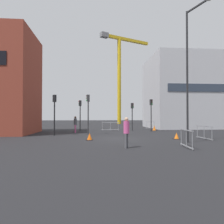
% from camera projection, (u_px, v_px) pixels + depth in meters
% --- Properties ---
extents(ground, '(160.00, 160.00, 0.00)m').
position_uv_depth(ground, '(119.00, 139.00, 17.93)').
color(ground, black).
extents(office_block, '(13.84, 10.42, 11.26)m').
position_uv_depth(office_block, '(192.00, 93.00, 34.91)').
color(office_block, '#B7B7BC').
rests_on(office_block, ground).
extents(construction_crane, '(12.83, 6.44, 21.56)m').
position_uv_depth(construction_crane, '(120.00, 67.00, 52.58)').
color(construction_crane, gold).
rests_on(construction_crane, ground).
extents(streetlamp_tall, '(0.86, 2.03, 9.38)m').
position_uv_depth(streetlamp_tall, '(189.00, 65.00, 15.08)').
color(streetlamp_tall, '#232326').
rests_on(streetlamp_tall, ground).
extents(traffic_light_verge, '(0.38, 0.26, 4.07)m').
position_uv_depth(traffic_light_verge, '(88.00, 108.00, 21.90)').
color(traffic_light_verge, '#2D2D30').
rests_on(traffic_light_verge, ground).
extents(traffic_light_near, '(0.39, 0.31, 3.84)m').
position_uv_depth(traffic_light_near, '(80.00, 110.00, 26.82)').
color(traffic_light_near, '#232326').
rests_on(traffic_light_near, ground).
extents(traffic_light_corner, '(0.39, 0.35, 3.93)m').
position_uv_depth(traffic_light_corner, '(54.00, 108.00, 20.67)').
color(traffic_light_corner, black).
rests_on(traffic_light_corner, ground).
extents(traffic_light_crosswalk, '(0.37, 0.37, 3.58)m').
position_uv_depth(traffic_light_crosswalk, '(132.00, 112.00, 27.83)').
color(traffic_light_crosswalk, '#232326').
rests_on(traffic_light_crosswalk, ground).
extents(traffic_light_island, '(0.34, 0.39, 3.92)m').
position_uv_depth(traffic_light_island, '(151.00, 110.00, 26.20)').
color(traffic_light_island, '#232326').
rests_on(traffic_light_island, ground).
extents(pedestrian_walking, '(0.34, 0.34, 1.85)m').
position_uv_depth(pedestrian_walking, '(75.00, 123.00, 24.33)').
color(pedestrian_walking, '#D14C8C').
rests_on(pedestrian_walking, ground).
extents(pedestrian_waiting, '(0.34, 0.34, 1.81)m').
position_uv_depth(pedestrian_waiting, '(126.00, 130.00, 12.59)').
color(pedestrian_waiting, '#4C4C51').
rests_on(pedestrian_waiting, ground).
extents(safety_barrier_rear, '(2.33, 0.22, 1.08)m').
position_uv_depth(safety_barrier_rear, '(110.00, 126.00, 28.25)').
color(safety_barrier_rear, '#9EA0A5').
rests_on(safety_barrier_rear, ground).
extents(safety_barrier_left_run, '(2.47, 0.16, 1.08)m').
position_uv_depth(safety_barrier_left_run, '(154.00, 125.00, 31.79)').
color(safety_barrier_left_run, '#9EA0A5').
rests_on(safety_barrier_left_run, ground).
extents(safety_barrier_mid_span, '(0.32, 2.28, 1.08)m').
position_uv_depth(safety_barrier_mid_span, '(186.00, 138.00, 12.67)').
color(safety_barrier_mid_span, gray).
rests_on(safety_barrier_mid_span, ground).
extents(safety_barrier_right_run, '(0.08, 2.52, 1.08)m').
position_uv_depth(safety_barrier_right_run, '(204.00, 132.00, 17.31)').
color(safety_barrier_right_run, gray).
rests_on(safety_barrier_right_run, ground).
extents(traffic_cone_orange, '(0.62, 0.62, 0.62)m').
position_uv_depth(traffic_cone_orange, '(154.00, 128.00, 27.82)').
color(traffic_cone_orange, black).
rests_on(traffic_cone_orange, ground).
extents(traffic_cone_striped, '(0.52, 0.52, 0.53)m').
position_uv_depth(traffic_cone_striped, '(177.00, 136.00, 17.55)').
color(traffic_cone_striped, black).
rests_on(traffic_cone_striped, ground).
extents(traffic_cone_by_barrier, '(0.54, 0.54, 0.55)m').
position_uv_depth(traffic_cone_by_barrier, '(90.00, 137.00, 16.78)').
color(traffic_cone_by_barrier, black).
rests_on(traffic_cone_by_barrier, ground).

